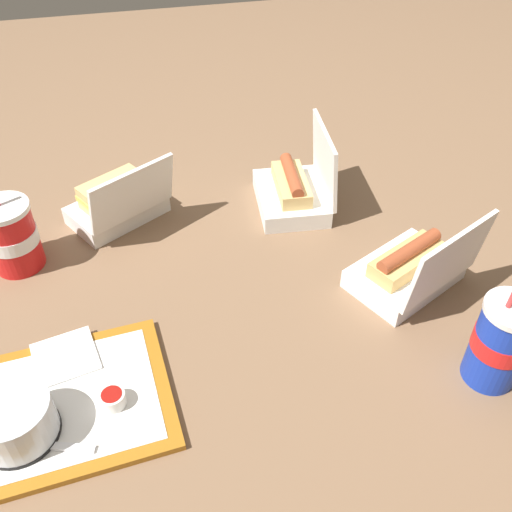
{
  "coord_description": "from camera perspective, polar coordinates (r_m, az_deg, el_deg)",
  "views": [
    {
      "loc": [
        0.16,
        0.79,
        0.77
      ],
      "look_at": [
        -0.03,
        -0.0,
        0.05
      ],
      "focal_mm": 40.0,
      "sensor_mm": 36.0,
      "label": 1
    }
  ],
  "objects": [
    {
      "name": "cake_container",
      "position": [
        0.92,
        -23.0,
        -14.92
      ],
      "size": [
        0.12,
        0.12,
        0.07
      ],
      "color": "black",
      "rests_on": "food_tray"
    },
    {
      "name": "clamshell_sandwich_corner",
      "position": [
        1.26,
        -13.65,
        5.23
      ],
      "size": [
        0.25,
        0.23,
        0.16
      ],
      "color": "white",
      "rests_on": "ground_plane"
    },
    {
      "name": "clamshell_hotdog_back",
      "position": [
        1.1,
        15.17,
        -1.26
      ],
      "size": [
        0.25,
        0.23,
        0.18
      ],
      "color": "white",
      "rests_on": "ground_plane"
    },
    {
      "name": "soda_cup_right",
      "position": [
        0.97,
        23.26,
        -7.93
      ],
      "size": [
        0.09,
        0.09,
        0.22
      ],
      "color": "#1938B7",
      "rests_on": "ground_plane"
    },
    {
      "name": "soda_cup_center",
      "position": [
        1.19,
        -23.27,
        1.85
      ],
      "size": [
        0.1,
        0.1,
        0.2
      ],
      "color": "red",
      "rests_on": "ground_plane"
    },
    {
      "name": "food_tray",
      "position": [
        0.96,
        -19.93,
        -14.18
      ],
      "size": [
        0.39,
        0.29,
        0.01
      ],
      "color": "#A56619",
      "rests_on": "ground_plane"
    },
    {
      "name": "napkin_stack",
      "position": [
        1.01,
        -18.54,
        -9.53
      ],
      "size": [
        0.12,
        0.12,
        0.0
      ],
      "primitive_type": "cube",
      "rotation": [
        0.0,
        0.0,
        0.21
      ],
      "color": "white",
      "rests_on": "food_tray"
    },
    {
      "name": "ground_plane",
      "position": [
        1.11,
        -1.26,
        -2.14
      ],
      "size": [
        3.2,
        3.2,
        0.0
      ],
      "primitive_type": "plane",
      "color": "brown"
    },
    {
      "name": "ketchup_cup",
      "position": [
        0.92,
        -14.15,
        -13.64
      ],
      "size": [
        0.04,
        0.04,
        0.02
      ],
      "color": "white",
      "rests_on": "food_tray"
    },
    {
      "name": "clamshell_hotdog_right",
      "position": [
        1.27,
        3.91,
        6.65
      ],
      "size": [
        0.17,
        0.21,
        0.18
      ],
      "color": "white",
      "rests_on": "ground_plane"
    },
    {
      "name": "plastic_fork",
      "position": [
        0.91,
        -19.19,
        -17.54
      ],
      "size": [
        0.11,
        0.05,
        0.0
      ],
      "primitive_type": "cube",
      "rotation": [
        0.0,
        0.0,
        -0.32
      ],
      "color": "white",
      "rests_on": "food_tray"
    }
  ]
}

